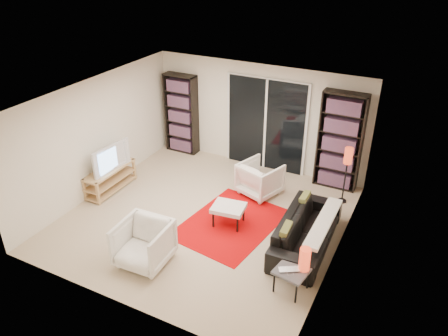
# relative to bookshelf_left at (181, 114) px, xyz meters

# --- Properties ---
(floor) EXTENTS (5.00, 5.00, 0.00)m
(floor) POSITION_rel_bookshelf_left_xyz_m (1.95, -2.33, -0.98)
(floor) COLOR beige
(floor) RESTS_ON ground
(wall_back) EXTENTS (5.00, 0.02, 2.40)m
(wall_back) POSITION_rel_bookshelf_left_xyz_m (1.95, 0.17, 0.22)
(wall_back) COLOR white
(wall_back) RESTS_ON ground
(wall_front) EXTENTS (5.00, 0.02, 2.40)m
(wall_front) POSITION_rel_bookshelf_left_xyz_m (1.95, -4.83, 0.22)
(wall_front) COLOR white
(wall_front) RESTS_ON ground
(wall_left) EXTENTS (0.02, 5.00, 2.40)m
(wall_left) POSITION_rel_bookshelf_left_xyz_m (-0.55, -2.33, 0.22)
(wall_left) COLOR white
(wall_left) RESTS_ON ground
(wall_right) EXTENTS (0.02, 5.00, 2.40)m
(wall_right) POSITION_rel_bookshelf_left_xyz_m (4.45, -2.33, 0.22)
(wall_right) COLOR white
(wall_right) RESTS_ON ground
(ceiling) EXTENTS (5.00, 5.00, 0.02)m
(ceiling) POSITION_rel_bookshelf_left_xyz_m (1.95, -2.33, 1.42)
(ceiling) COLOR white
(ceiling) RESTS_ON wall_back
(sliding_door) EXTENTS (1.92, 0.08, 2.16)m
(sliding_door) POSITION_rel_bookshelf_left_xyz_m (2.15, 0.13, 0.07)
(sliding_door) COLOR white
(sliding_door) RESTS_ON ground
(bookshelf_left) EXTENTS (0.80, 0.30, 1.95)m
(bookshelf_left) POSITION_rel_bookshelf_left_xyz_m (0.00, 0.00, 0.00)
(bookshelf_left) COLOR black
(bookshelf_left) RESTS_ON ground
(bookshelf_right) EXTENTS (0.90, 0.30, 2.10)m
(bookshelf_right) POSITION_rel_bookshelf_left_xyz_m (3.85, -0.00, 0.07)
(bookshelf_right) COLOR black
(bookshelf_right) RESTS_ON ground
(tv_stand) EXTENTS (0.40, 1.26, 0.50)m
(tv_stand) POSITION_rel_bookshelf_left_xyz_m (-0.35, -2.33, -0.71)
(tv_stand) COLOR #DFAA6F
(tv_stand) RESTS_ON floor
(tv) EXTENTS (0.22, 0.99, 0.57)m
(tv) POSITION_rel_bookshelf_left_xyz_m (-0.33, -2.33, -0.19)
(tv) COLOR black
(tv) RESTS_ON tv_stand
(rug) EXTENTS (1.79, 2.25, 0.01)m
(rug) POSITION_rel_bookshelf_left_xyz_m (2.48, -2.29, -0.97)
(rug) COLOR #BF0306
(rug) RESTS_ON floor
(sofa) EXTENTS (0.87, 2.08, 0.60)m
(sofa) POSITION_rel_bookshelf_left_xyz_m (3.92, -2.26, -0.67)
(sofa) COLOR black
(sofa) RESTS_ON floor
(armchair_back) EXTENTS (0.96, 0.98, 0.71)m
(armchair_back) POSITION_rel_bookshelf_left_xyz_m (2.53, -1.04, -0.62)
(armchair_back) COLOR white
(armchair_back) RESTS_ON floor
(armchair_front) EXTENTS (0.84, 0.86, 0.75)m
(armchair_front) POSITION_rel_bookshelf_left_xyz_m (1.69, -3.92, -0.60)
(armchair_front) COLOR white
(armchair_front) RESTS_ON floor
(ottoman) EXTENTS (0.65, 0.56, 0.40)m
(ottoman) POSITION_rel_bookshelf_left_xyz_m (2.44, -2.32, -0.63)
(ottoman) COLOR white
(ottoman) RESTS_ON floor
(side_table) EXTENTS (0.54, 0.54, 0.40)m
(side_table) POSITION_rel_bookshelf_left_xyz_m (4.06, -3.44, -0.62)
(side_table) COLOR #4D4D53
(side_table) RESTS_ON floor
(laptop) EXTENTS (0.37, 0.33, 0.02)m
(laptop) POSITION_rel_bookshelf_left_xyz_m (4.04, -3.50, -0.56)
(laptop) COLOR silver
(laptop) RESTS_ON side_table
(table_lamp) EXTENTS (0.17, 0.17, 0.38)m
(table_lamp) POSITION_rel_bookshelf_left_xyz_m (4.21, -3.34, -0.39)
(table_lamp) COLOR red
(table_lamp) RESTS_ON side_table
(floor_lamp) EXTENTS (0.18, 0.18, 1.21)m
(floor_lamp) POSITION_rel_bookshelf_left_xyz_m (4.16, -0.57, -0.07)
(floor_lamp) COLOR black
(floor_lamp) RESTS_ON floor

